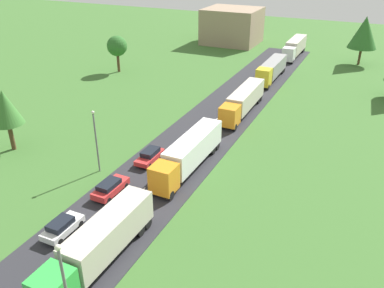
{
  "coord_description": "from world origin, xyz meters",
  "views": [
    {
      "loc": [
        19.75,
        -3.04,
        23.45
      ],
      "look_at": [
        1.53,
        35.91,
        1.71
      ],
      "focal_mm": 37.65,
      "sensor_mm": 36.0,
      "label": 1
    }
  ],
  "objects_px": {
    "truck_second": "(189,153)",
    "lamppost_second": "(96,138)",
    "truck_lead": "(99,243)",
    "tree_pine": "(364,32)",
    "car_fourth": "(150,156)",
    "car_second": "(62,227)",
    "truck_fifth": "(295,47)",
    "tree_maple": "(117,46)",
    "distant_building": "(232,26)",
    "tree_elm": "(5,108)",
    "car_third": "(110,187)",
    "truck_third": "(243,100)",
    "truck_fourth": "(272,69)"
  },
  "relations": [
    {
      "from": "car_second",
      "to": "car_third",
      "type": "xyz_separation_m",
      "value": [
        0.15,
        7.05,
        0.02
      ]
    },
    {
      "from": "truck_fifth",
      "to": "lamppost_second",
      "type": "distance_m",
      "value": 60.89
    },
    {
      "from": "car_second",
      "to": "truck_second",
      "type": "bearing_deg",
      "value": 70.86
    },
    {
      "from": "truck_third",
      "to": "truck_second",
      "type": "bearing_deg",
      "value": -90.4
    },
    {
      "from": "car_fourth",
      "to": "lamppost_second",
      "type": "relative_size",
      "value": 0.59
    },
    {
      "from": "car_second",
      "to": "tree_maple",
      "type": "xyz_separation_m",
      "value": [
        -24.09,
        44.09,
        4.27
      ]
    },
    {
      "from": "car_fourth",
      "to": "tree_elm",
      "type": "height_order",
      "value": "tree_elm"
    },
    {
      "from": "distant_building",
      "to": "tree_pine",
      "type": "bearing_deg",
      "value": -13.57
    },
    {
      "from": "truck_fifth",
      "to": "tree_maple",
      "type": "distance_m",
      "value": 39.6
    },
    {
      "from": "truck_fourth",
      "to": "tree_elm",
      "type": "distance_m",
      "value": 47.01
    },
    {
      "from": "truck_second",
      "to": "car_third",
      "type": "height_order",
      "value": "truck_second"
    },
    {
      "from": "tree_maple",
      "to": "lamppost_second",
      "type": "bearing_deg",
      "value": -58.91
    },
    {
      "from": "car_second",
      "to": "truck_third",
      "type": "bearing_deg",
      "value": 80.94
    },
    {
      "from": "truck_fifth",
      "to": "car_fourth",
      "type": "xyz_separation_m",
      "value": [
        -4.84,
        -55.89,
        -1.39
      ]
    },
    {
      "from": "truck_third",
      "to": "tree_elm",
      "type": "distance_m",
      "value": 32.56
    },
    {
      "from": "car_third",
      "to": "truck_lead",
      "type": "bearing_deg",
      "value": -58.83
    },
    {
      "from": "car_fourth",
      "to": "distant_building",
      "type": "xyz_separation_m",
      "value": [
        -12.71,
        62.85,
        3.46
      ]
    },
    {
      "from": "truck_lead",
      "to": "tree_pine",
      "type": "xyz_separation_m",
      "value": [
        13.66,
        71.53,
        4.61
      ]
    },
    {
      "from": "truck_third",
      "to": "car_third",
      "type": "relative_size",
      "value": 3.24
    },
    {
      "from": "car_third",
      "to": "tree_pine",
      "type": "xyz_separation_m",
      "value": [
        18.83,
        62.99,
        5.84
      ]
    },
    {
      "from": "car_second",
      "to": "truck_fourth",
      "type": "bearing_deg",
      "value": 84.57
    },
    {
      "from": "car_fourth",
      "to": "tree_pine",
      "type": "relative_size",
      "value": 0.44
    },
    {
      "from": "tree_maple",
      "to": "car_third",
      "type": "bearing_deg",
      "value": -56.81
    },
    {
      "from": "truck_third",
      "to": "truck_fourth",
      "type": "relative_size",
      "value": 1.08
    },
    {
      "from": "distant_building",
      "to": "tree_elm",
      "type": "bearing_deg",
      "value": -93.8
    },
    {
      "from": "truck_second",
      "to": "tree_pine",
      "type": "relative_size",
      "value": 1.38
    },
    {
      "from": "truck_third",
      "to": "distant_building",
      "type": "xyz_separation_m",
      "value": [
        -17.79,
        43.81,
        2.2
      ]
    },
    {
      "from": "tree_pine",
      "to": "distant_building",
      "type": "xyz_separation_m",
      "value": [
        -31.37,
        7.57,
        -2.41
      ]
    },
    {
      "from": "truck_lead",
      "to": "car_fourth",
      "type": "bearing_deg",
      "value": 107.1
    },
    {
      "from": "truck_second",
      "to": "lamppost_second",
      "type": "xyz_separation_m",
      "value": [
        -9.06,
        -4.7,
        2.01
      ]
    },
    {
      "from": "truck_third",
      "to": "lamppost_second",
      "type": "xyz_separation_m",
      "value": [
        -9.2,
        -23.35,
        2.08
      ]
    },
    {
      "from": "truck_third",
      "to": "tree_maple",
      "type": "relative_size",
      "value": 2.02
    },
    {
      "from": "lamppost_second",
      "to": "truck_second",
      "type": "bearing_deg",
      "value": 27.4
    },
    {
      "from": "truck_fourth",
      "to": "car_fourth",
      "type": "distance_m",
      "value": 37.35
    },
    {
      "from": "truck_lead",
      "to": "car_fourth",
      "type": "distance_m",
      "value": 17.05
    },
    {
      "from": "distant_building",
      "to": "car_third",
      "type": "bearing_deg",
      "value": -79.92
    },
    {
      "from": "truck_second",
      "to": "tree_elm",
      "type": "xyz_separation_m",
      "value": [
        -22.13,
        -4.85,
        3.44
      ]
    },
    {
      "from": "truck_lead",
      "to": "car_third",
      "type": "distance_m",
      "value": 10.05
    },
    {
      "from": "truck_third",
      "to": "truck_fourth",
      "type": "distance_m",
      "value": 18.0
    },
    {
      "from": "tree_maple",
      "to": "truck_fourth",
      "type": "bearing_deg",
      "value": 14.88
    },
    {
      "from": "car_second",
      "to": "car_third",
      "type": "distance_m",
      "value": 7.05
    },
    {
      "from": "truck_third",
      "to": "car_third",
      "type": "height_order",
      "value": "truck_third"
    },
    {
      "from": "truck_lead",
      "to": "car_second",
      "type": "xyz_separation_m",
      "value": [
        -5.31,
        1.49,
        -1.25
      ]
    },
    {
      "from": "tree_maple",
      "to": "car_second",
      "type": "bearing_deg",
      "value": -61.35
    },
    {
      "from": "truck_second",
      "to": "tree_pine",
      "type": "bearing_deg",
      "value": 75.97
    },
    {
      "from": "truck_lead",
      "to": "tree_pine",
      "type": "relative_size",
      "value": 1.28
    },
    {
      "from": "truck_lead",
      "to": "truck_second",
      "type": "distance_m",
      "value": 16.65
    },
    {
      "from": "truck_fourth",
      "to": "car_third",
      "type": "height_order",
      "value": "truck_fourth"
    },
    {
      "from": "truck_third",
      "to": "tree_pine",
      "type": "distance_m",
      "value": 38.97
    },
    {
      "from": "truck_lead",
      "to": "car_fourth",
      "type": "height_order",
      "value": "truck_lead"
    }
  ]
}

